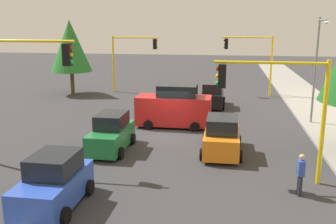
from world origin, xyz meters
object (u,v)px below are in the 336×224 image
Objects in this scene: traffic_signal_near_left at (277,96)px; delivery_van_red at (174,107)px; pedestrian_crossing at (301,173)px; traffic_signal_near_right at (19,77)px; traffic_signal_far_left at (251,54)px; car_green at (111,134)px; car_blue at (54,183)px; car_orange at (222,137)px; tree_opposite_side at (70,46)px; car_black at (212,96)px; street_lamp_curbside at (318,60)px; traffic_signal_far_right at (132,53)px.

traffic_signal_near_left is 1.09× the size of delivery_van_red.
delivery_van_red reaches higher than pedestrian_crossing.
traffic_signal_near_right is at bearing -95.94° from pedestrian_crossing.
traffic_signal_near_left is 0.87× the size of traffic_signal_near_right.
car_green is (17.17, -8.08, -3.01)m from traffic_signal_far_left.
delivery_van_red reaches higher than car_blue.
car_orange is (4.77, 3.17, -0.38)m from delivery_van_red.
traffic_signal_near_left reaches higher than pedestrian_crossing.
tree_opposite_side is at bearing -150.47° from car_green.
traffic_signal_far_left is at bearing -177.69° from pedestrian_crossing.
traffic_signal_near_left is at bearing 113.84° from car_blue.
tree_opposite_side is 14.35m from car_black.
delivery_van_red is at bearing 166.49° from car_blue.
traffic_signal_far_left is 0.79× the size of street_lamp_curbside.
car_orange is 1.09× the size of car_blue.
street_lamp_curbside is at bearing 18.77° from traffic_signal_far_left.
delivery_van_red reaches higher than car_green.
traffic_signal_far_right is 0.90× the size of traffic_signal_near_right.
car_blue and car_black have the same top height.
car_blue is (13.23, -11.76, -3.45)m from street_lamp_curbside.
tree_opposite_side is at bearing -104.67° from car_black.
car_orange is at bearing 44.26° from tree_opposite_side.
traffic_signal_far_left is 0.92× the size of traffic_signal_near_right.
tree_opposite_side is 26.31m from pedestrian_crossing.
traffic_signal_far_right reaches higher than delivery_van_red.
traffic_signal_far_right is at bearing -172.54° from car_blue.
traffic_signal_far_left is 25.19m from car_blue.
delivery_van_red is 1.20× the size of car_orange.
car_black and car_green have the same top height.
tree_opposite_side reaches higher than car_green.
car_orange is at bearing -7.72° from traffic_signal_far_left.
car_green is (-2.83, 3.34, -3.33)m from traffic_signal_near_right.
traffic_signal_far_left is 0.79× the size of tree_opposite_side.
car_black is 2.28× the size of pedestrian_crossing.
car_black is (5.51, 8.08, -2.95)m from traffic_signal_far_right.
traffic_signal_far_left is 19.21m from car_green.
car_blue is (23.62, 3.09, -2.95)m from traffic_signal_far_right.
traffic_signal_far_left is at bearing 172.28° from car_orange.
traffic_signal_near_left is at bearing 34.00° from delivery_van_red.
traffic_signal_far_left is 17.19m from car_orange.
pedestrian_crossing is at bearing 65.32° from car_green.
car_green is (11.66, -4.82, -0.00)m from car_black.
car_orange is (16.77, -2.27, -3.01)m from traffic_signal_far_left.
delivery_van_red is 6.86m from car_black.
car_black is (-14.49, -3.20, -2.81)m from traffic_signal_near_left.
traffic_signal_near_right reaches higher than traffic_signal_far_left.
car_blue reaches higher than pedestrian_crossing.
car_black is (-11.26, -0.98, -0.00)m from car_orange.
street_lamp_curbside is 4.12× the size of pedestrian_crossing.
traffic_signal_near_right is 1.25× the size of delivery_van_red.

